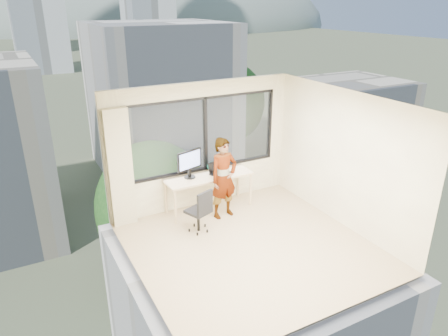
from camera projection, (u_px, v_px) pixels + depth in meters
floor at (251, 247)px, 7.35m from camera, size 4.00×4.00×0.01m
ceiling at (255, 102)px, 6.38m from camera, size 4.00×4.00×0.01m
wall_front at (336, 235)px, 5.23m from camera, size 4.00×0.01×2.60m
wall_left at (135, 206)px, 5.99m from camera, size 0.01×4.00×2.60m
wall_right at (344, 159)px, 7.74m from camera, size 0.01×4.00×2.60m
window_wall at (203, 134)px, 8.44m from camera, size 3.30×0.16×1.55m
curtain at (120, 169)px, 7.70m from camera, size 0.45×0.14×2.30m
desk at (209, 192)px, 8.57m from camera, size 1.80×0.60×0.75m
chair at (198, 210)px, 7.71m from camera, size 0.58×0.58×0.88m
person at (224, 178)px, 8.12m from camera, size 0.65×0.47×1.64m
monitor at (189, 164)px, 8.23m from camera, size 0.60×0.29×0.58m
game_console at (218, 167)px, 8.74m from camera, size 0.38×0.34×0.08m
laptop at (219, 169)px, 8.47m from camera, size 0.46×0.48×0.23m
cellphone at (230, 172)px, 8.58m from camera, size 0.12×0.07×0.01m
pen_cup at (216, 173)px, 8.45m from camera, size 0.10×0.10×0.09m
handbag at (213, 166)px, 8.66m from camera, size 0.26×0.13×0.19m
exterior_ground at (14, 73)px, 110.65m from camera, size 400.00×400.00×0.04m
near_bldg_b at (162, 98)px, 45.91m from camera, size 14.00×13.00×16.00m
near_bldg_c at (345, 125)px, 46.75m from camera, size 12.00×10.00×10.00m
far_tower_b at (36, 13)px, 108.53m from camera, size 13.00×13.00×30.00m
far_tower_c at (148, 17)px, 141.83m from camera, size 15.00×15.00×26.00m
hill_b at (142, 26)px, 317.86m from camera, size 300.00×220.00×96.00m
tree_b at (156, 222)px, 27.37m from camera, size 7.60×7.60×9.00m
tree_c at (231, 110)px, 53.05m from camera, size 8.40×8.40×10.00m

